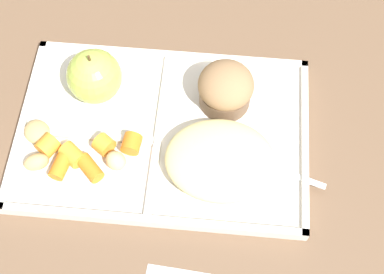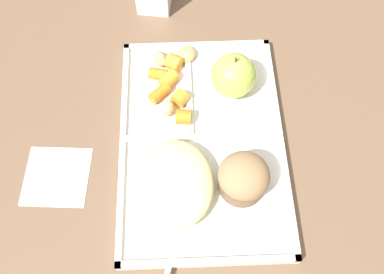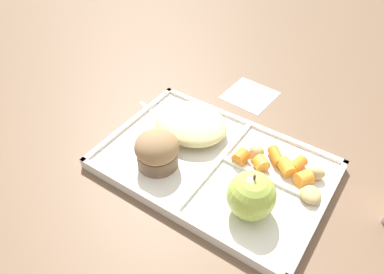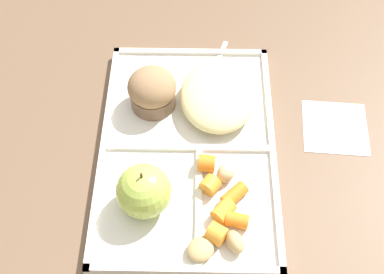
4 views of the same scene
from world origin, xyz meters
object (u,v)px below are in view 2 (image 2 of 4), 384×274
object	(u,v)px
green_apple	(233,75)
bran_muffin	(243,178)
lunch_tray	(201,142)
plastic_fork	(183,217)

from	to	relation	value
green_apple	bran_muffin	world-z (taller)	green_apple
bran_muffin	lunch_tray	bearing A→B (deg)	-145.12
green_apple	plastic_fork	world-z (taller)	green_apple
green_apple	lunch_tray	bearing A→B (deg)	-30.13
lunch_tray	plastic_fork	world-z (taller)	lunch_tray
bran_muffin	plastic_fork	xyz separation A→B (m)	(0.05, -0.09, -0.03)
bran_muffin	plastic_fork	world-z (taller)	bran_muffin
lunch_tray	green_apple	xyz separation A→B (m)	(-0.10, 0.06, 0.04)
lunch_tray	plastic_fork	distance (m)	0.13
plastic_fork	bran_muffin	bearing A→B (deg)	117.12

